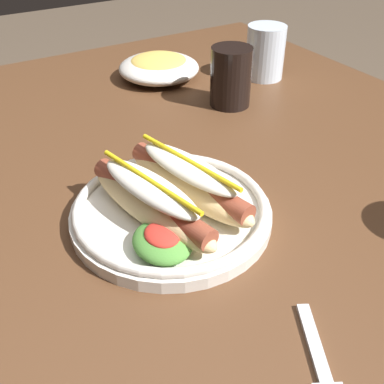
{
  "coord_description": "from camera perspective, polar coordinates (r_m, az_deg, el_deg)",
  "views": [
    {
      "loc": [
        0.45,
        -0.31,
        1.1
      ],
      "look_at": [
        0.05,
        -0.06,
        0.77
      ],
      "focal_mm": 43.36,
      "sensor_mm": 36.0,
      "label": 1
    }
  ],
  "objects": [
    {
      "name": "fork",
      "position": [
        0.45,
        15.69,
        -20.26
      ],
      "size": [
        0.11,
        0.07,
        0.0
      ],
      "rotation": [
        0.0,
        0.0,
        -0.5
      ],
      "color": "silver",
      "rests_on": "dining_table"
    },
    {
      "name": "water_cup",
      "position": [
        0.97,
        9.0,
        16.62
      ],
      "size": [
        0.08,
        0.08,
        0.1
      ],
      "primitive_type": "cylinder",
      "color": "silver",
      "rests_on": "dining_table"
    },
    {
      "name": "side_bowl",
      "position": [
        0.97,
        -4.09,
        15.13
      ],
      "size": [
        0.16,
        0.16,
        0.05
      ],
      "color": "silver",
      "rests_on": "dining_table"
    },
    {
      "name": "dining_table",
      "position": [
        0.71,
        2.48,
        -4.8
      ],
      "size": [
        1.21,
        0.98,
        0.74
      ],
      "color": "#51331E",
      "rests_on": "ground_plane"
    },
    {
      "name": "extra_cup",
      "position": [
        0.84,
        4.8,
        13.93
      ],
      "size": [
        0.07,
        0.07,
        0.1
      ],
      "primitive_type": "cylinder",
      "color": "black",
      "rests_on": "dining_table"
    },
    {
      "name": "hot_dog_plate",
      "position": [
        0.56,
        -2.66,
        -1.4
      ],
      "size": [
        0.25,
        0.25,
        0.08
      ],
      "color": "silver",
      "rests_on": "dining_table"
    }
  ]
}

